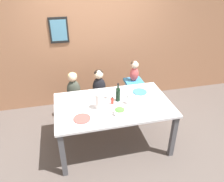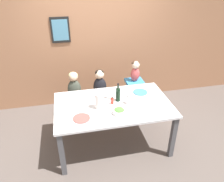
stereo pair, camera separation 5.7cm
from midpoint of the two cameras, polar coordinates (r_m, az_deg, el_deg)
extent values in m
plane|color=#564C47|center=(3.76, 0.71, -13.30)|extent=(14.00, 14.00, 0.00)
cube|color=#9E6B4C|center=(4.36, -3.58, 13.47)|extent=(10.00, 0.06, 2.70)
cube|color=black|center=(4.22, -12.96, 15.26)|extent=(0.34, 0.02, 0.46)
cube|color=teal|center=(4.21, -12.95, 15.22)|extent=(0.28, 0.00, 0.38)
cube|color=silver|center=(3.29, 0.79, -3.65)|extent=(1.74, 1.05, 0.03)
cube|color=#4C4C51|center=(3.13, -12.41, -15.87)|extent=(0.07, 0.07, 0.74)
cube|color=#4C4C51|center=(3.43, 16.09, -11.50)|extent=(0.07, 0.07, 0.74)
cube|color=#4C4C51|center=(3.84, -12.75, -6.07)|extent=(0.07, 0.07, 0.74)
cube|color=#4C4C51|center=(4.09, 10.38, -3.30)|extent=(0.07, 0.07, 0.74)
cylinder|color=silver|center=(4.08, -10.70, -6.27)|extent=(0.04, 0.04, 0.41)
cylinder|color=silver|center=(4.08, -6.75, -5.84)|extent=(0.04, 0.04, 0.41)
cylinder|color=silver|center=(4.31, -10.89, -4.12)|extent=(0.04, 0.04, 0.41)
cylinder|color=silver|center=(4.32, -7.17, -3.72)|extent=(0.04, 0.04, 0.41)
cube|color=tan|center=(4.07, -9.13, -2.30)|extent=(0.38, 0.37, 0.05)
cylinder|color=silver|center=(4.10, -4.23, -5.56)|extent=(0.04, 0.04, 0.41)
cylinder|color=silver|center=(4.14, -0.36, -5.09)|extent=(0.04, 0.04, 0.41)
cylinder|color=silver|center=(4.33, -4.78, -3.45)|extent=(0.04, 0.04, 0.41)
cylinder|color=silver|center=(4.37, -1.13, -3.04)|extent=(0.04, 0.04, 0.41)
cube|color=tan|center=(4.11, -2.70, -1.60)|extent=(0.38, 0.37, 0.05)
cylinder|color=silver|center=(4.17, 5.00, -2.86)|extent=(0.04, 0.04, 0.66)
cylinder|color=silver|center=(4.24, 8.10, -2.47)|extent=(0.04, 0.04, 0.66)
cylinder|color=silver|center=(4.37, 4.11, -1.21)|extent=(0.04, 0.04, 0.66)
cylinder|color=silver|center=(4.43, 7.08, -0.87)|extent=(0.04, 0.04, 0.66)
cube|color=teal|center=(4.13, 6.33, 2.34)|extent=(0.33, 0.32, 0.05)
ellipsoid|color=#3D4238|center=(3.96, -9.37, 0.38)|extent=(0.24, 0.18, 0.39)
sphere|color=#D6AD89|center=(3.84, -9.68, 3.67)|extent=(0.16, 0.16, 0.16)
ellipsoid|color=#DBC684|center=(3.84, -9.72, 4.06)|extent=(0.16, 0.15, 0.11)
ellipsoid|color=black|center=(4.00, -2.77, 1.07)|extent=(0.24, 0.18, 0.39)
sphere|color=beige|center=(3.88, -2.86, 4.35)|extent=(0.16, 0.16, 0.16)
ellipsoid|color=black|center=(3.88, -2.89, 4.73)|extent=(0.16, 0.15, 0.11)
ellipsoid|color=#C64C4C|center=(4.06, 6.45, 4.35)|extent=(0.17, 0.12, 0.27)
sphere|color=beige|center=(3.98, 6.61, 6.81)|extent=(0.15, 0.15, 0.15)
ellipsoid|color=#473323|center=(3.98, 6.59, 7.15)|extent=(0.14, 0.14, 0.10)
cylinder|color=black|center=(3.31, 2.07, -0.99)|extent=(0.07, 0.07, 0.21)
cylinder|color=black|center=(3.24, 2.11, 1.27)|extent=(0.03, 0.03, 0.09)
cylinder|color=black|center=(3.22, 2.13, 1.82)|extent=(0.03, 0.03, 0.02)
cylinder|color=white|center=(3.13, -2.90, -2.65)|extent=(0.11, 0.11, 0.24)
cylinder|color=white|center=(3.29, 4.84, -3.35)|extent=(0.06, 0.06, 0.00)
cylinder|color=white|center=(3.27, 4.87, -2.79)|extent=(0.01, 0.01, 0.07)
ellipsoid|color=white|center=(3.23, 4.94, -1.51)|extent=(0.07, 0.07, 0.10)
cylinder|color=white|center=(3.42, -0.29, -1.92)|extent=(0.06, 0.06, 0.00)
cylinder|color=white|center=(3.40, -0.29, -1.38)|extent=(0.01, 0.01, 0.07)
ellipsoid|color=white|center=(3.35, -0.30, -0.12)|extent=(0.07, 0.07, 0.10)
cylinder|color=white|center=(3.05, 2.43, -5.50)|extent=(0.17, 0.17, 0.07)
ellipsoid|color=#4C8438|center=(3.03, 2.44, -4.96)|extent=(0.14, 0.14, 0.05)
cylinder|color=#D14C47|center=(3.01, -7.44, -7.07)|extent=(0.23, 0.23, 0.01)
cylinder|color=silver|center=(3.47, -6.94, -1.53)|extent=(0.23, 0.23, 0.01)
cylinder|color=teal|center=(3.61, 7.82, -0.28)|extent=(0.23, 0.23, 0.01)
cylinder|color=red|center=(3.26, 0.59, -2.57)|extent=(0.04, 0.04, 0.10)
cone|color=black|center=(3.23, 0.59, -1.65)|extent=(0.03, 0.03, 0.02)
camera|label=1|loc=(0.03, -89.50, 0.29)|focal=35.00mm
camera|label=2|loc=(0.03, 90.50, -0.29)|focal=35.00mm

